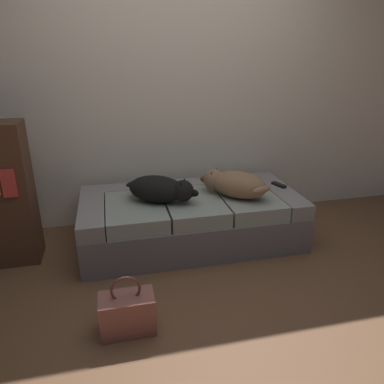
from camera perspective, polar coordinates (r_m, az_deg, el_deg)
ground_plane at (r=2.46m, az=5.18°, el=-18.30°), size 10.00×10.00×0.00m
back_wall at (r=3.43m, az=-2.55°, el=18.49°), size 6.40×0.10×2.80m
couch at (r=3.15m, az=-0.21°, el=-4.15°), size 1.83×0.89×0.43m
dog_dark at (r=2.91m, az=-4.87°, el=0.46°), size 0.59×0.45×0.21m
dog_tan at (r=3.03m, az=6.67°, el=1.29°), size 0.56×0.53×0.22m
tv_remote at (r=3.37m, az=13.47°, el=1.11°), size 0.09×0.16×0.02m
handbag at (r=2.28m, az=-10.12°, el=-18.19°), size 0.32×0.18×0.38m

